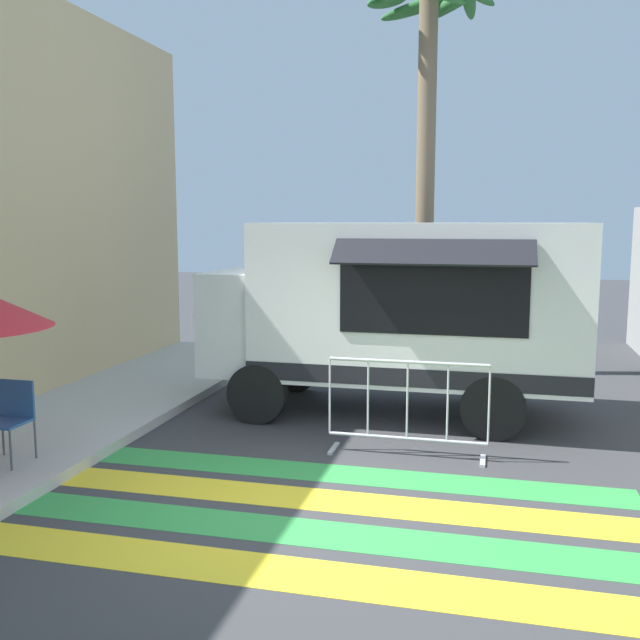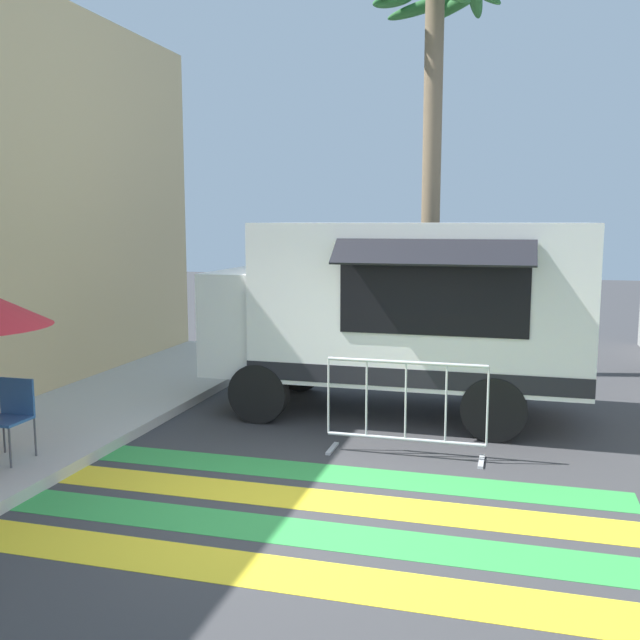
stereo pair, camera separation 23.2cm
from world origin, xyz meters
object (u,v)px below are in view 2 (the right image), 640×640
Objects in this scene: traffic_signal_pole at (613,39)px; barricade_front at (405,409)px; folding_chair at (11,411)px; palm_tree at (432,83)px; food_truck at (393,306)px.

traffic_signal_pole reaches higher than barricade_front.
palm_tree reaches higher than folding_chair.
traffic_signal_pole is 7.32× the size of folding_chair.
palm_tree reaches higher than food_truck.
folding_chair is 0.12× the size of palm_tree.
food_truck is 0.74× the size of palm_tree.
traffic_signal_pole is at bearing -19.53° from barricade_front.
palm_tree reaches higher than traffic_signal_pole.
traffic_signal_pole reaches higher than food_truck.
traffic_signal_pole is (2.46, -2.58, 2.87)m from food_truck.
food_truck is 5.96× the size of folding_chair.
palm_tree reaches higher than barricade_front.
food_truck is at bearing -92.72° from palm_tree.
traffic_signal_pole is at bearing -67.03° from palm_tree.
palm_tree is at bearing 70.62° from folding_chair.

